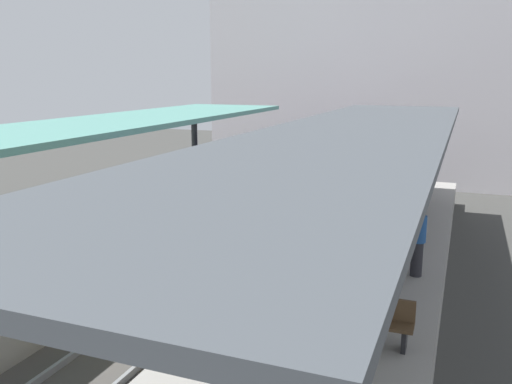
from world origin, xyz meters
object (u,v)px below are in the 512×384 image
platform_bench (374,319)px  platform_sign (369,209)px  passenger_near_bench (332,354)px  commuter_train (273,190)px  passenger_mid_platform (418,240)px  litter_bin (286,252)px  passenger_far_end (332,267)px

platform_bench → platform_sign: 3.66m
platform_bench → passenger_near_bench: (-0.23, -2.26, 0.44)m
commuter_train → passenger_mid_platform: 7.16m
platform_bench → passenger_mid_platform: (0.41, 3.71, 0.42)m
platform_sign → passenger_mid_platform: (1.12, 0.32, -0.73)m
platform_sign → litter_bin: platform_sign is taller
commuter_train → platform_bench: 9.81m
litter_bin → passenger_near_bench: size_ratio=0.46×
platform_bench → platform_sign: bearing=101.8°
platform_bench → platform_sign: size_ratio=0.63×
litter_bin → passenger_mid_platform: bearing=11.3°
passenger_near_bench → passenger_mid_platform: (0.64, 5.97, -0.02)m
passenger_mid_platform → passenger_far_end: size_ratio=0.97×
commuter_train → platform_sign: bearing=-50.2°
platform_bench → commuter_train: bearing=120.3°
passenger_near_bench → passenger_mid_platform: 6.00m
platform_sign → litter_bin: size_ratio=2.76×
passenger_far_end → passenger_near_bench: bearing=-76.5°
platform_sign → passenger_mid_platform: 1.38m
commuter_train → passenger_near_bench: 11.71m
commuter_train → passenger_mid_platform: (5.35, -4.76, 0.16)m
platform_bench → passenger_mid_platform: size_ratio=0.82×
platform_sign → passenger_mid_platform: size_ratio=1.29×
passenger_near_bench → passenger_mid_platform: size_ratio=1.02×
passenger_mid_platform → platform_sign: bearing=-164.1°
platform_bench → passenger_near_bench: size_ratio=0.80×
platform_sign → passenger_near_bench: (0.48, -5.65, -0.72)m
platform_sign → passenger_mid_platform: platform_sign is taller
passenger_mid_platform → passenger_far_end: bearing=-119.0°
passenger_near_bench → litter_bin: bearing=114.5°
litter_bin → passenger_mid_platform: (3.09, 0.62, 0.49)m
platform_bench → litter_bin: 4.09m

